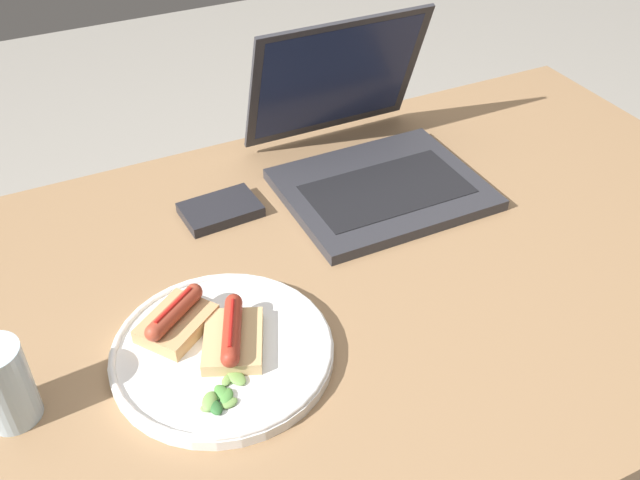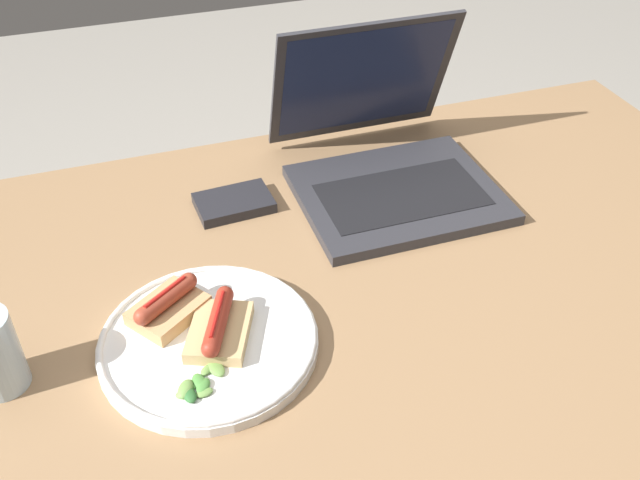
{
  "view_description": "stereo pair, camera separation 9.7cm",
  "coord_description": "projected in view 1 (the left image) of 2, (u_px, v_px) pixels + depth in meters",
  "views": [
    {
      "loc": [
        -0.35,
        -0.66,
        1.4
      ],
      "look_at": [
        -0.02,
        0.02,
        0.8
      ],
      "focal_mm": 40.0,
      "sensor_mm": 36.0,
      "label": 1
    },
    {
      "loc": [
        -0.26,
        -0.7,
        1.4
      ],
      "look_at": [
        -0.02,
        0.02,
        0.8
      ],
      "focal_mm": 40.0,
      "sensor_mm": 36.0,
      "label": 2
    }
  ],
  "objects": [
    {
      "name": "external_drive",
      "position": [
        221.0,
        210.0,
        1.11
      ],
      "size": [
        0.12,
        0.09,
        0.02
      ],
      "rotation": [
        0.0,
        0.0,
        0.06
      ],
      "color": "#232328",
      "rests_on": "desk"
    },
    {
      "name": "laptop",
      "position": [
        369.0,
        156.0,
        1.16
      ],
      "size": [
        0.31,
        0.34,
        0.25
      ],
      "color": "#2D2D33",
      "rests_on": "desk"
    },
    {
      "name": "sausage_toast_middle",
      "position": [
        176.0,
        320.0,
        0.89
      ],
      "size": [
        0.11,
        0.11,
        0.04
      ],
      "rotation": [
        0.0,
        0.0,
        0.62
      ],
      "color": "tan",
      "rests_on": "plate"
    },
    {
      "name": "drinking_glass",
      "position": [
        3.0,
        384.0,
        0.78
      ],
      "size": [
        0.06,
        0.06,
        0.11
      ],
      "color": "silver",
      "rests_on": "desk"
    },
    {
      "name": "plate",
      "position": [
        222.0,
        351.0,
        0.87
      ],
      "size": [
        0.27,
        0.27,
        0.02
      ],
      "color": "white",
      "rests_on": "desk"
    },
    {
      "name": "desk",
      "position": [
        339.0,
        311.0,
        1.04
      ],
      "size": [
        1.44,
        0.83,
        0.74
      ],
      "color": "#93704C",
      "rests_on": "ground_plane"
    },
    {
      "name": "sausage_toast_left",
      "position": [
        233.0,
        336.0,
        0.87
      ],
      "size": [
        0.1,
        0.12,
        0.04
      ],
      "rotation": [
        0.0,
        0.0,
        4.31
      ],
      "color": "tan",
      "rests_on": "plate"
    },
    {
      "name": "salad_pile",
      "position": [
        221.0,
        395.0,
        0.81
      ],
      "size": [
        0.07,
        0.06,
        0.01
      ],
      "color": "#709E4C",
      "rests_on": "plate"
    }
  ]
}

